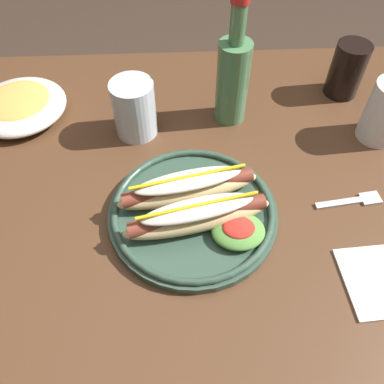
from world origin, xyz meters
TOP-DOWN VIEW (x-y plane):
  - ground_plane at (0.00, 0.00)m, footprint 8.00×8.00m
  - dining_table at (0.00, 0.00)m, footprint 1.43×0.88m
  - hot_dog_plate at (-0.04, -0.07)m, footprint 0.29×0.29m
  - fork at (0.24, -0.05)m, footprint 0.12×0.03m
  - soda_cup at (0.30, 0.26)m, footprint 0.07×0.07m
  - water_cup at (-0.15, 0.16)m, footprint 0.08×0.08m
  - glass_bottle at (0.04, 0.19)m, footprint 0.06×0.06m
  - side_bowl at (-0.40, 0.22)m, footprint 0.19×0.19m

SIDE VIEW (x-z plane):
  - ground_plane at x=0.00m, z-range 0.00..0.00m
  - dining_table at x=0.00m, z-range 0.28..1.02m
  - fork at x=0.24m, z-range 0.74..0.74m
  - side_bowl at x=-0.40m, z-range 0.74..0.79m
  - hot_dog_plate at x=-0.04m, z-range 0.73..0.80m
  - water_cup at x=-0.15m, z-range 0.74..0.86m
  - soda_cup at x=0.30m, z-range 0.74..0.86m
  - glass_bottle at x=0.04m, z-range 0.71..0.97m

